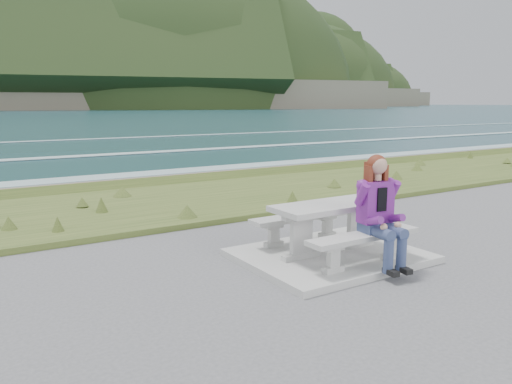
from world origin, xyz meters
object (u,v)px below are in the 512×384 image
Objects in this scene: bench_landward at (364,241)px; seated_woman at (382,226)px; picnic_table at (331,214)px; bench_seaward at (302,221)px.

bench_landward is 1.18× the size of seated_woman.
seated_woman reaches higher than bench_landward.
seated_woman is (0.19, -0.14, 0.21)m from bench_landward.
picnic_table is 0.87m from seated_woman.
picnic_table is at bearing -90.00° from bench_seaward.
bench_landward is 1.40m from bench_seaward.
picnic_table reaches higher than bench_seaward.
bench_seaward is 1.18× the size of seated_woman.
picnic_table is 0.74m from bench_seaward.
seated_woman is at bearing -77.33° from picnic_table.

